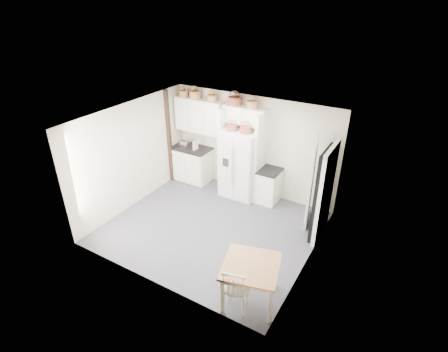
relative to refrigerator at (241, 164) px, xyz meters
The scene contains 29 objects.
floor 1.88m from the refrigerator, 84.78° to the right, with size 4.50×4.50×0.00m, color #2D2D34.
ceiling 2.36m from the refrigerator, 84.78° to the right, with size 4.50×4.50×0.00m, color white.
wall_back 0.56m from the refrigerator, 67.33° to the left, with size 4.50×4.50×0.00m, color beige.
wall_left 2.69m from the refrigerator, 142.00° to the right, with size 4.00×4.00×0.00m, color beige.
wall_right 2.93m from the refrigerator, 34.36° to the right, with size 4.00×4.00×0.00m, color beige.
refrigerator is the anchor object (origin of this frame).
base_cab_left 1.63m from the refrigerator, behind, with size 1.02×0.65×0.95m, color white.
base_cab_right 0.93m from the refrigerator, ahead, with size 0.49×0.58×0.85m, color white.
dining_table 3.64m from the refrigerator, 59.10° to the right, with size 0.93×0.93×0.78m, color brown.
windsor_chair 3.83m from the refrigerator, 62.93° to the right, with size 0.47×0.42×0.96m, color white.
counter_left 1.57m from the refrigerator, behind, with size 1.07×0.69×0.04m, color black.
counter_right 0.79m from the refrigerator, ahead, with size 0.52×0.62×0.04m, color black.
toaster 1.77m from the refrigerator, behind, with size 0.25×0.15×0.17m, color silver.
cookbook_red 1.42m from the refrigerator, behind, with size 0.04×0.16×0.24m, color #B11B12.
cookbook_cream 1.40m from the refrigerator, behind, with size 0.04×0.17×0.25m, color beige.
basket_upper_a 2.39m from the refrigerator, behind, with size 0.26×0.26×0.15m, color #905F2E.
basket_upper_b 2.14m from the refrigerator, behind, with size 0.31×0.31×0.18m, color #905F2E.
basket_upper_c 1.81m from the refrigerator, 168.80° to the left, with size 0.27×0.27×0.16m, color #905F2E.
basket_bridge_a 1.58m from the refrigerator, 147.82° to the left, with size 0.34×0.34×0.19m, color brown.
basket_bridge_b 1.55m from the refrigerator, 47.15° to the left, with size 0.29×0.29×0.17m, color #905F2E.
basket_fridge_a 1.00m from the refrigerator, 154.44° to the right, with size 0.27×0.27×0.14m, color brown.
basket_fridge_b 1.00m from the refrigerator, 31.21° to the right, with size 0.29×0.29×0.16m, color brown.
upper_cabinet 1.69m from the refrigerator, behind, with size 1.40×0.34×0.90m, color white.
bridge_cabinet 1.24m from the refrigerator, 90.00° to the left, with size 1.12×0.34×0.45m, color white.
fridge_panel_left 0.57m from the refrigerator, behind, with size 0.08×0.60×2.30m, color white.
fridge_panel_right 0.57m from the refrigerator, ahead, with size 0.08×0.60×2.30m, color white.
trim_post 2.11m from the refrigerator, behind, with size 0.09×0.09×2.60m, color black.
doorway_void 2.40m from the refrigerator, 15.51° to the right, with size 0.18×0.85×2.05m, color black.
door_slab 1.98m from the refrigerator, ahead, with size 0.80×0.04×2.05m, color white.
Camera 1 is at (3.56, -5.50, 4.84)m, focal length 28.00 mm.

